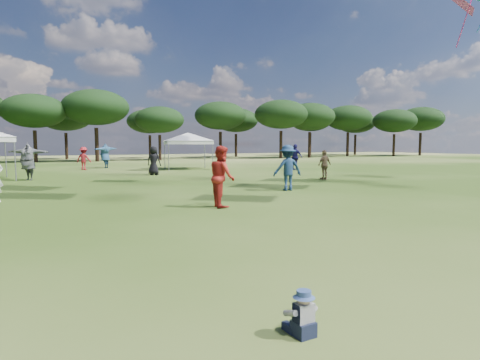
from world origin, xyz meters
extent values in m
cylinder|color=black|center=(-2.58, 44.63, 1.61)|extent=(0.37, 0.37, 3.21)
ellipsoid|color=black|center=(-2.58, 44.63, 5.14)|extent=(6.24, 6.24, 3.36)
cylinder|color=black|center=(3.26, 44.18, 1.78)|extent=(0.41, 0.41, 3.56)
ellipsoid|color=black|center=(3.26, 44.18, 5.69)|extent=(6.91, 6.91, 3.73)
cylinder|color=black|center=(10.19, 44.51, 1.44)|extent=(0.33, 0.33, 2.88)
ellipsoid|color=black|center=(10.19, 44.51, 4.61)|extent=(5.60, 5.60, 3.02)
cylinder|color=black|center=(18.96, 46.98, 1.72)|extent=(0.39, 0.39, 3.44)
ellipsoid|color=black|center=(18.96, 46.98, 5.51)|extent=(6.69, 6.69, 3.60)
cylinder|color=black|center=(25.77, 43.05, 1.77)|extent=(0.40, 0.40, 3.53)
ellipsoid|color=black|center=(25.77, 43.05, 5.65)|extent=(6.86, 6.86, 3.70)
cylinder|color=black|center=(30.65, 43.46, 1.73)|extent=(0.40, 0.40, 3.47)
ellipsoid|color=black|center=(30.65, 43.46, 5.55)|extent=(6.74, 6.74, 3.63)
cylinder|color=black|center=(39.22, 45.46, 1.79)|extent=(0.41, 0.41, 3.57)
ellipsoid|color=black|center=(39.22, 45.46, 5.72)|extent=(6.94, 6.94, 3.74)
cylinder|color=black|center=(46.34, 43.12, 1.68)|extent=(0.38, 0.38, 3.35)
ellipsoid|color=black|center=(46.34, 43.12, 5.37)|extent=(6.51, 6.51, 3.51)
cylinder|color=black|center=(52.84, 43.62, 1.83)|extent=(0.42, 0.42, 3.66)
ellipsoid|color=black|center=(52.84, 43.62, 5.85)|extent=(7.10, 7.10, 3.83)
cylinder|color=black|center=(0.83, 52.52, 1.60)|extent=(0.37, 0.37, 3.20)
ellipsoid|color=black|center=(0.83, 52.52, 5.12)|extent=(6.21, 6.21, 3.35)
cylinder|color=black|center=(10.82, 51.34, 1.50)|extent=(0.34, 0.34, 2.99)
ellipsoid|color=black|center=(10.82, 51.34, 4.79)|extent=(5.81, 5.81, 3.13)
cylinder|color=black|center=(23.62, 51.75, 1.66)|extent=(0.38, 0.38, 3.31)
ellipsoid|color=black|center=(23.62, 51.75, 5.30)|extent=(6.43, 6.43, 3.47)
cylinder|color=black|center=(37.30, 52.12, 1.82)|extent=(0.42, 0.42, 3.64)
ellipsoid|color=black|center=(37.30, 52.12, 5.82)|extent=(7.06, 7.06, 3.81)
cylinder|color=black|center=(46.40, 51.51, 1.73)|extent=(0.40, 0.40, 3.46)
ellipsoid|color=black|center=(46.40, 51.51, 5.53)|extent=(6.72, 6.72, 3.62)
cylinder|color=gray|center=(-3.58, 21.93, 1.06)|extent=(0.06, 0.06, 2.11)
cylinder|color=gray|center=(-4.14, 24.86, 1.06)|extent=(0.06, 0.06, 2.11)
cylinder|color=gray|center=(5.53, 26.03, 1.00)|extent=(0.06, 0.06, 2.00)
cylinder|color=gray|center=(8.55, 25.40, 1.00)|extent=(0.06, 0.06, 2.00)
cylinder|color=gray|center=(6.16, 29.06, 1.00)|extent=(0.06, 0.06, 2.00)
cylinder|color=gray|center=(9.18, 28.43, 1.00)|extent=(0.06, 0.06, 2.00)
cube|color=silver|center=(7.35, 27.23, 1.95)|extent=(3.84, 3.84, 0.25)
pyramid|color=silver|center=(7.35, 27.23, 2.67)|extent=(6.48, 6.48, 0.60)
cube|color=black|center=(-0.51, 2.20, 0.07)|extent=(0.20, 0.20, 0.15)
cube|color=black|center=(-0.58, 2.34, 0.04)|extent=(0.08, 0.17, 0.08)
cube|color=black|center=(-0.46, 2.34, 0.04)|extent=(0.08, 0.17, 0.08)
cube|color=white|center=(-0.51, 2.20, 0.23)|extent=(0.19, 0.14, 0.19)
cylinder|color=white|center=(-0.63, 2.25, 0.23)|extent=(0.07, 0.18, 0.12)
cylinder|color=white|center=(-0.40, 2.26, 0.23)|extent=(0.07, 0.18, 0.12)
sphere|color=#E0B293|center=(-0.51, 2.20, 0.36)|extent=(0.13, 0.13, 0.13)
cone|color=#415F98|center=(-0.51, 2.20, 0.39)|extent=(0.22, 0.22, 0.02)
cylinder|color=#415F98|center=(-0.51, 2.20, 0.42)|extent=(0.14, 0.14, 0.06)
imported|color=navy|center=(2.12, 31.29, 0.94)|extent=(2.23, 1.87, 1.88)
imported|color=navy|center=(6.16, 12.39, 0.90)|extent=(1.26, 0.85, 1.80)
imported|color=#A8221C|center=(2.11, 9.78, 0.90)|extent=(0.81, 0.97, 1.79)
imported|color=#27272B|center=(9.31, 25.93, 0.87)|extent=(0.49, 0.68, 1.74)
imported|color=#816446|center=(10.68, 15.69, 0.77)|extent=(0.95, 0.51, 1.53)
imported|color=navy|center=(13.64, 22.51, 0.92)|extent=(0.87, 1.16, 1.84)
imported|color=#424447|center=(-3.03, 22.06, 0.93)|extent=(2.24, 1.79, 1.86)
imported|color=black|center=(3.56, 22.66, 0.86)|extent=(0.99, 0.95, 1.71)
imported|color=maroon|center=(0.40, 29.60, 0.82)|extent=(1.22, 1.10, 1.64)
camera|label=1|loc=(-2.74, -0.80, 1.83)|focal=30.00mm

